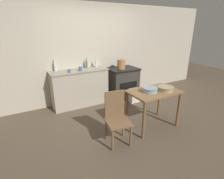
{
  "coord_description": "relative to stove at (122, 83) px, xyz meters",
  "views": [
    {
      "loc": [
        -1.83,
        -2.83,
        1.96
      ],
      "look_at": [
        0.0,
        0.44,
        0.61
      ],
      "focal_mm": 28.0,
      "sensor_mm": 36.0,
      "label": 1
    }
  ],
  "objects": [
    {
      "name": "chair",
      "position": [
        -1.22,
        -1.75,
        0.05
      ],
      "size": [
        0.46,
        0.46,
        0.92
      ],
      "rotation": [
        0.0,
        0.0,
        -0.16
      ],
      "color": "brown",
      "rests_on": "ground_plane"
    },
    {
      "name": "counter_cabinet",
      "position": [
        -1.26,
        0.07,
        0.04
      ],
      "size": [
        1.44,
        0.52,
        0.94
      ],
      "color": "#B2A893",
      "rests_on": "ground_plane"
    },
    {
      "name": "cup_center",
      "position": [
        -1.53,
        -0.05,
        0.55
      ],
      "size": [
        0.07,
        0.07,
        0.08
      ],
      "primitive_type": "cylinder",
      "color": "#4C6B99",
      "rests_on": "counter_cabinet"
    },
    {
      "name": "flour_sack",
      "position": [
        0.09,
        -0.48,
        -0.25
      ],
      "size": [
        0.27,
        0.19,
        0.38
      ],
      "primitive_type": "cube",
      "color": "beige",
      "rests_on": "ground_plane"
    },
    {
      "name": "mixing_bowl_small",
      "position": [
        -0.12,
        -1.77,
        0.39
      ],
      "size": [
        0.32,
        0.32,
        0.09
      ],
      "color": "tan",
      "rests_on": "work_table"
    },
    {
      "name": "bottle_mid_left",
      "position": [
        -0.74,
        0.16,
        0.6
      ],
      "size": [
        0.07,
        0.07,
        0.25
      ],
      "color": "silver",
      "rests_on": "counter_cabinet"
    },
    {
      "name": "ground_plane",
      "position": [
        -0.79,
        -1.23,
        -0.43
      ],
      "size": [
        14.0,
        14.0,
        0.0
      ],
      "primitive_type": "plane",
      "color": "brown"
    },
    {
      "name": "mixing_bowl_large",
      "position": [
        -0.44,
        -1.67,
        0.39
      ],
      "size": [
        0.3,
        0.3,
        0.09
      ],
      "color": "#93A8B2",
      "rests_on": "work_table"
    },
    {
      "name": "bottle_far_left",
      "position": [
        -0.99,
        0.2,
        0.61
      ],
      "size": [
        0.06,
        0.06,
        0.26
      ],
      "color": "#517F5B",
      "rests_on": "counter_cabinet"
    },
    {
      "name": "stove",
      "position": [
        0.0,
        0.0,
        0.0
      ],
      "size": [
        0.83,
        0.67,
        0.86
      ],
      "color": "#38332D",
      "rests_on": "ground_plane"
    },
    {
      "name": "cup_center_left",
      "position": [
        -1.25,
        -0.04,
        0.56
      ],
      "size": [
        0.09,
        0.09,
        0.1
      ],
      "primitive_type": "cylinder",
      "color": "#4C6B99",
      "rests_on": "counter_cabinet"
    },
    {
      "name": "wall_back",
      "position": [
        -0.79,
        0.35,
        0.84
      ],
      "size": [
        8.0,
        0.07,
        2.55
      ],
      "color": "beige",
      "rests_on": "ground_plane"
    },
    {
      "name": "bottle_left",
      "position": [
        -1.79,
        0.24,
        0.62
      ],
      "size": [
        0.07,
        0.07,
        0.3
      ],
      "color": "silver",
      "rests_on": "counter_cabinet"
    },
    {
      "name": "stock_pot",
      "position": [
        -0.08,
        -0.04,
        0.56
      ],
      "size": [
        0.24,
        0.24,
        0.28
      ],
      "color": "#B77A47",
      "rests_on": "stove"
    },
    {
      "name": "work_table",
      "position": [
        -0.32,
        -1.66,
        0.21
      ],
      "size": [
        0.99,
        0.65,
        0.77
      ],
      "color": "olive",
      "rests_on": "ground_plane"
    }
  ]
}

